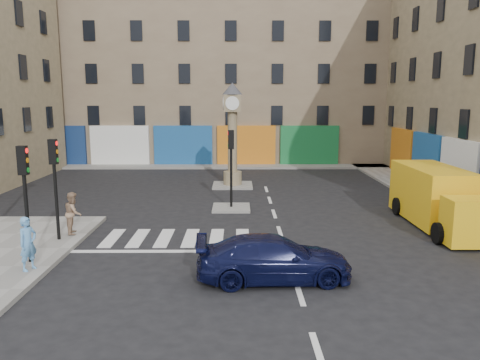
{
  "coord_description": "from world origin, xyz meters",
  "views": [
    {
      "loc": [
        -1.69,
        -14.08,
        5.25
      ],
      "look_at": [
        -1.59,
        4.71,
        2.0
      ],
      "focal_mm": 35.0,
      "sensor_mm": 36.0,
      "label": 1
    }
  ],
  "objects_px": {
    "traffic_light_left_far": "(55,173)",
    "pedestrian_blue": "(28,244)",
    "clock_pillar": "(232,128)",
    "pedestrian_tan": "(73,213)",
    "yellow_van": "(438,198)",
    "traffic_light_left_near": "(25,185)",
    "traffic_light_island": "(231,156)",
    "navy_sedan": "(274,258)"
  },
  "relations": [
    {
      "from": "traffic_light_left_far",
      "to": "pedestrian_blue",
      "type": "relative_size",
      "value": 2.25
    },
    {
      "from": "pedestrian_blue",
      "to": "clock_pillar",
      "type": "bearing_deg",
      "value": 4.11
    },
    {
      "from": "pedestrian_blue",
      "to": "pedestrian_tan",
      "type": "distance_m",
      "value": 3.93
    },
    {
      "from": "yellow_van",
      "to": "traffic_light_left_near",
      "type": "bearing_deg",
      "value": -162.48
    },
    {
      "from": "traffic_light_left_near",
      "to": "clock_pillar",
      "type": "distance_m",
      "value": 15.19
    },
    {
      "from": "traffic_light_left_far",
      "to": "traffic_light_island",
      "type": "distance_m",
      "value": 8.3
    },
    {
      "from": "traffic_light_left_near",
      "to": "pedestrian_tan",
      "type": "xyz_separation_m",
      "value": [
        0.3,
        3.19,
        -1.66
      ]
    },
    {
      "from": "clock_pillar",
      "to": "traffic_light_left_near",
      "type": "bearing_deg",
      "value": -114.55
    },
    {
      "from": "clock_pillar",
      "to": "yellow_van",
      "type": "distance_m",
      "value": 12.73
    },
    {
      "from": "yellow_van",
      "to": "pedestrian_tan",
      "type": "relative_size",
      "value": 4.1
    },
    {
      "from": "traffic_light_island",
      "to": "traffic_light_left_near",
      "type": "bearing_deg",
      "value": -128.93
    },
    {
      "from": "traffic_light_left_near",
      "to": "yellow_van",
      "type": "height_order",
      "value": "traffic_light_left_near"
    },
    {
      "from": "pedestrian_blue",
      "to": "pedestrian_tan",
      "type": "xyz_separation_m",
      "value": [
        0.0,
        3.93,
        -0.02
      ]
    },
    {
      "from": "yellow_van",
      "to": "pedestrian_blue",
      "type": "xyz_separation_m",
      "value": [
        -14.67,
        -5.51,
        -0.22
      ]
    },
    {
      "from": "navy_sedan",
      "to": "pedestrian_blue",
      "type": "distance_m",
      "value": 7.39
    },
    {
      "from": "traffic_light_left_near",
      "to": "clock_pillar",
      "type": "height_order",
      "value": "clock_pillar"
    },
    {
      "from": "traffic_light_left_far",
      "to": "clock_pillar",
      "type": "distance_m",
      "value": 13.05
    },
    {
      "from": "traffic_light_left_near",
      "to": "traffic_light_island",
      "type": "distance_m",
      "value": 10.03
    },
    {
      "from": "yellow_van",
      "to": "clock_pillar",
      "type": "bearing_deg",
      "value": 133.68
    },
    {
      "from": "traffic_light_island",
      "to": "clock_pillar",
      "type": "bearing_deg",
      "value": 90.0
    },
    {
      "from": "navy_sedan",
      "to": "pedestrian_tan",
      "type": "bearing_deg",
      "value": 55.58
    },
    {
      "from": "traffic_light_left_near",
      "to": "navy_sedan",
      "type": "relative_size",
      "value": 0.82
    },
    {
      "from": "traffic_light_island",
      "to": "pedestrian_blue",
      "type": "distance_m",
      "value": 10.56
    },
    {
      "from": "traffic_light_island",
      "to": "navy_sedan",
      "type": "relative_size",
      "value": 0.82
    },
    {
      "from": "traffic_light_left_far",
      "to": "yellow_van",
      "type": "distance_m",
      "value": 15.22
    },
    {
      "from": "traffic_light_left_near",
      "to": "traffic_light_left_far",
      "type": "height_order",
      "value": "same"
    },
    {
      "from": "traffic_light_island",
      "to": "navy_sedan",
      "type": "height_order",
      "value": "traffic_light_island"
    },
    {
      "from": "clock_pillar",
      "to": "pedestrian_tan",
      "type": "relative_size",
      "value": 3.78
    },
    {
      "from": "traffic_light_left_near",
      "to": "navy_sedan",
      "type": "xyz_separation_m",
      "value": [
        7.67,
        -1.2,
        -1.96
      ]
    },
    {
      "from": "traffic_light_left_near",
      "to": "yellow_van",
      "type": "relative_size",
      "value": 0.56
    },
    {
      "from": "traffic_light_island",
      "to": "pedestrian_tan",
      "type": "bearing_deg",
      "value": -142.46
    },
    {
      "from": "traffic_light_island",
      "to": "navy_sedan",
      "type": "bearing_deg",
      "value": -81.36
    },
    {
      "from": "clock_pillar",
      "to": "pedestrian_blue",
      "type": "xyz_separation_m",
      "value": [
        -6.0,
        -14.53,
        -2.57
      ]
    },
    {
      "from": "pedestrian_tan",
      "to": "clock_pillar",
      "type": "bearing_deg",
      "value": -42.85
    },
    {
      "from": "navy_sedan",
      "to": "pedestrian_tan",
      "type": "xyz_separation_m",
      "value": [
        -7.37,
        4.39,
        0.3
      ]
    },
    {
      "from": "traffic_light_left_near",
      "to": "traffic_light_left_far",
      "type": "bearing_deg",
      "value": 90.0
    },
    {
      "from": "pedestrian_tan",
      "to": "pedestrian_blue",
      "type": "bearing_deg",
      "value": 166.64
    },
    {
      "from": "clock_pillar",
      "to": "pedestrian_tan",
      "type": "distance_m",
      "value": 12.46
    },
    {
      "from": "traffic_light_island",
      "to": "clock_pillar",
      "type": "distance_m",
      "value": 6.07
    },
    {
      "from": "traffic_light_left_far",
      "to": "pedestrian_blue",
      "type": "distance_m",
      "value": 3.56
    },
    {
      "from": "traffic_light_left_near",
      "to": "yellow_van",
      "type": "xyz_separation_m",
      "value": [
        14.97,
        4.77,
        -1.43
      ]
    },
    {
      "from": "yellow_van",
      "to": "navy_sedan",
      "type": "bearing_deg",
      "value": -140.85
    }
  ]
}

